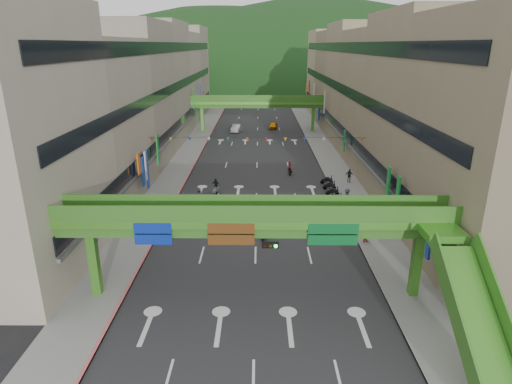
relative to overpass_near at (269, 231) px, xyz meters
The scene contains 23 objects.
ground 7.55m from the overpass_near, 99.84° to the right, with size 320.00×320.00×0.00m, color black.
road_slab 44.93m from the overpass_near, 91.20° to the left, with size 18.00×140.00×0.02m, color #28282B.
sidewalk_left 46.47m from the overpass_near, 104.97° to the left, with size 4.00×140.00×0.15m, color gray.
sidewalk_right 46.03m from the overpass_near, 77.29° to the left, with size 4.00×140.00×0.15m, color gray.
curb_left 46.02m from the overpass_near, 102.67° to the left, with size 0.20×140.00×0.18m, color #CC5959.
curb_right 45.65m from the overpass_near, 79.63° to the left, with size 0.20×140.00×0.18m, color gray.
building_row_left 49.02m from the overpass_near, 114.00° to the left, with size 12.80×95.00×19.00m.
building_row_right 48.30m from the overpass_near, 68.03° to the left, with size 12.80×95.00×19.00m.
overpass_near is the anchor object (origin of this frame).
overpass_far 59.63m from the overpass_near, 90.90° to the left, with size 28.00×2.20×7.10m.
hill_left 155.52m from the overpass_near, 95.88° to the left, with size 168.00×140.00×112.00m, color #1C4419.
hill_right 176.35m from the overpass_near, 82.15° to the left, with size 208.00×176.00×128.00m, color #1C4419.
bunting_string 24.65m from the overpass_near, 92.17° to the left, with size 26.00×0.36×0.47m.
scooter_rider_near 10.61m from the overpass_near, 91.34° to the left, with size 0.74×1.59×2.15m.
scooter_rider_mid 30.45m from the overpass_near, 83.33° to the left, with size 0.82×1.60×1.92m.
scooter_rider_left 22.90m from the overpass_near, 104.63° to the left, with size 1.02×1.58×1.98m.
scooter_rider_far 19.99m from the overpass_near, 111.32° to the left, with size 0.75×1.60×1.87m.
parked_scooter_row 24.32m from the overpass_near, 70.74° to the left, with size 1.60×7.18×1.08m.
car_silver 59.71m from the overpass_near, 94.98° to the left, with size 1.60×4.58×1.51m, color #AEAEB5.
car_yellow 63.22m from the overpass_near, 87.91° to the left, with size 1.54×3.83×1.30m, color orange.
pedestrian_red 13.31m from the overpass_near, 45.05° to the left, with size 0.75×0.58×1.54m, color #B92305.
pedestrian_dark 28.62m from the overpass_near, 67.77° to the left, with size 1.01×0.42×1.72m, color black.
pedestrian_blue 20.70m from the overpass_near, 64.03° to the left, with size 0.84×0.54×1.80m, color #34495A.
Camera 1 is at (0.26, -19.94, 16.68)m, focal length 30.00 mm.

